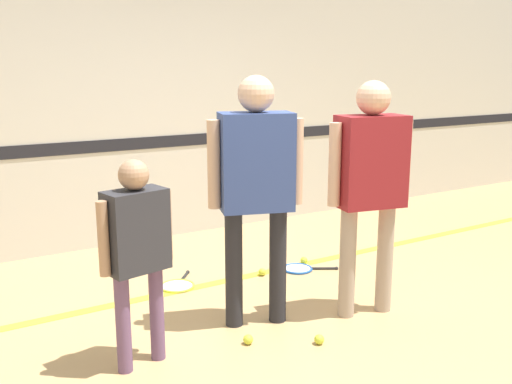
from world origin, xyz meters
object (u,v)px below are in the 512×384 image
person_student_left (137,241)px  racket_second_spare (178,285)px  racket_spare_on_floor (300,269)px  tennis_ball_stray_left (262,272)px  person_instructor (256,175)px  person_student_right (370,174)px  tennis_ball_near_instructor (248,339)px  tennis_ball_by_spare_racket (304,260)px  tennis_ball_stray_right (319,339)px

person_student_left → racket_second_spare: person_student_left is taller
racket_spare_on_floor → tennis_ball_stray_left: bearing=-157.3°
person_instructor → tennis_ball_stray_left: bearing=73.9°
racket_second_spare → person_student_right: bearing=-100.7°
racket_second_spare → tennis_ball_near_instructor: (-0.01, -1.17, 0.02)m
tennis_ball_by_spare_racket → tennis_ball_stray_right: same height
person_student_left → tennis_ball_near_instructor: person_student_left is taller
tennis_ball_stray_right → racket_second_spare: bearing=105.3°
racket_spare_on_floor → tennis_ball_near_instructor: bearing=-108.4°
tennis_ball_near_instructor → tennis_ball_stray_left: size_ratio=1.00×
person_instructor → tennis_ball_near_instructor: (-0.21, -0.25, -1.04)m
racket_spare_on_floor → tennis_ball_stray_right: bearing=-90.0°
person_student_left → tennis_ball_by_spare_racket: bearing=15.8°
racket_spare_on_floor → tennis_ball_stray_right: size_ratio=7.66×
person_student_right → person_student_left: bearing=7.6°
person_instructor → tennis_ball_near_instructor: person_instructor is taller
person_student_left → tennis_ball_stray_right: (1.08, -0.35, -0.75)m
person_student_right → person_instructor: bearing=-7.4°
person_student_right → racket_second_spare: 1.86m
person_instructor → racket_second_spare: 1.42m
tennis_ball_near_instructor → tennis_ball_by_spare_racket: same height
person_student_left → person_student_right: person_student_right is taller
racket_spare_on_floor → racket_second_spare: bearing=-159.9°
tennis_ball_near_instructor → tennis_ball_stray_right: same height
racket_second_spare → tennis_ball_stray_left: tennis_ball_stray_left is taller
person_instructor → person_student_left: 0.95m
racket_second_spare → tennis_ball_by_spare_racket: 1.23m
person_student_left → person_student_right: (1.67, -0.13, 0.26)m
person_student_left → person_instructor: bearing=-2.0°
person_student_right → racket_spare_on_floor: person_student_right is taller
tennis_ball_by_spare_racket → person_student_left: bearing=-153.1°
person_instructor → tennis_ball_by_spare_racket: size_ratio=26.21×
person_instructor → racket_spare_on_floor: (0.90, 0.72, -1.06)m
racket_spare_on_floor → person_instructor: bearing=-110.9°
tennis_ball_by_spare_racket → tennis_ball_stray_left: 0.50m
racket_spare_on_floor → person_student_right: bearing=-66.7°
tennis_ball_by_spare_racket → tennis_ball_stray_right: bearing=-122.3°
racket_spare_on_floor → tennis_ball_by_spare_racket: 0.17m
person_student_right → tennis_ball_near_instructor: (-0.99, 0.02, -1.01)m
person_student_left → person_student_right: size_ratio=0.75×
person_student_left → tennis_ball_stray_right: bearing=-29.1°
tennis_ball_stray_left → tennis_ball_stray_right: 1.31m
person_instructor → racket_spare_on_floor: 1.56m
racket_second_spare → tennis_ball_by_spare_racket: bearing=-54.2°
person_student_right → racket_spare_on_floor: (0.12, 0.99, -1.04)m
person_student_left → tennis_ball_stray_left: 1.86m
tennis_ball_near_instructor → tennis_ball_stray_left: (0.74, 1.02, 0.00)m
person_student_right → racket_spare_on_floor: bearing=-85.2°
tennis_ball_near_instructor → racket_spare_on_floor: bearing=41.2°
person_student_right → tennis_ball_stray_right: 1.19m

